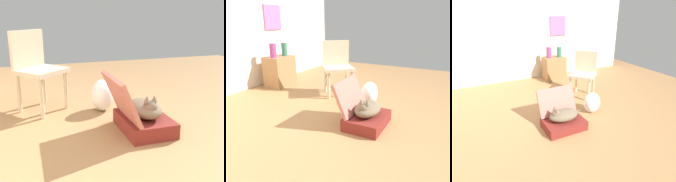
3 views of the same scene
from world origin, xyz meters
The scene contains 6 objects.
ground_plane centered at (0.00, 0.00, 0.00)m, with size 7.68×7.68×0.00m, color #9E7247.
suitcase_base centered at (0.26, -0.21, 0.07)m, with size 0.57×0.42×0.14m, color maroon.
suitcase_lid centered at (0.26, 0.02, 0.34)m, with size 0.57×0.42×0.04m, color #B26356.
cat centered at (0.25, -0.21, 0.22)m, with size 0.51×0.28×0.23m.
plastic_bag_white centered at (0.89, 0.01, 0.17)m, with size 0.28×0.24×0.35m, color white.
chair centered at (1.14, 0.68, 0.49)m, with size 0.62×0.63×0.87m.
Camera 1 is at (-1.91, 0.80, 1.06)m, focal length 44.33 mm.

